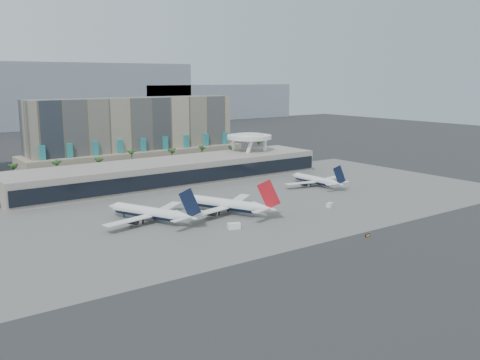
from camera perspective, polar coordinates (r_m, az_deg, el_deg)
ground at (r=194.21m, az=8.70°, el=-5.44°), size 900.00×900.00×0.00m
apron_pad at (r=235.00m, az=-0.76°, el=-2.43°), size 260.00×130.00×0.06m
mountain_ridge at (r=623.05m, az=-21.37°, el=7.92°), size 680.00×60.00×70.00m
hotel at (r=339.52m, az=-11.13°, el=4.37°), size 140.00×30.00×42.00m
terminal at (r=279.37m, az=-7.28°, el=0.98°), size 170.00×32.50×14.50m
saucer_structure at (r=312.44m, az=1.00°, el=4.33°), size 26.00×26.00×21.89m
palm_row at (r=312.73m, az=-9.29°, el=2.72°), size 157.80×2.80×13.10m
airliner_left at (r=205.79m, az=-9.56°, el=-3.42°), size 40.01×41.19×15.23m
airliner_centre at (r=215.28m, az=-1.57°, el=-2.58°), size 41.87×43.09×15.99m
airliner_right at (r=272.48m, az=8.10°, el=0.01°), size 36.32×37.37×12.90m
service_vehicle_a at (r=194.66m, az=-0.65°, el=-4.93°), size 5.05×3.62×2.23m
service_vehicle_b at (r=230.09m, az=9.54°, el=-2.65°), size 4.06×3.27×1.82m
taxiway_sign at (r=190.67m, az=13.46°, el=-5.77°), size 2.26×0.47×1.02m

